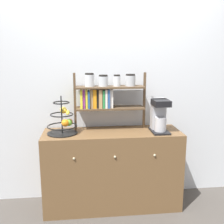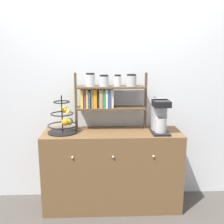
{
  "view_description": "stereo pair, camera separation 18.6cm",
  "coord_description": "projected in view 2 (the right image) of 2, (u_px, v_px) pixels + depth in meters",
  "views": [
    {
      "loc": [
        -0.29,
        -2.37,
        1.6
      ],
      "look_at": [
        -0.0,
        0.23,
        1.04
      ],
      "focal_mm": 42.0,
      "sensor_mm": 36.0,
      "label": 1
    },
    {
      "loc": [
        -0.1,
        -2.38,
        1.6
      ],
      "look_at": [
        -0.0,
        0.23,
        1.04
      ],
      "focal_mm": 42.0,
      "sensor_mm": 36.0,
      "label": 2
    }
  ],
  "objects": [
    {
      "name": "ground_plane",
      "position": [
        113.0,
        217.0,
        2.67
      ],
      "size": [
        12.0,
        12.0,
        0.0
      ],
      "primitive_type": "plane",
      "color": "#47423D"
    },
    {
      "name": "fruit_stand",
      "position": [
        64.0,
        121.0,
        2.67
      ],
      "size": [
        0.31,
        0.31,
        0.39
      ],
      "color": "black",
      "rests_on": "sideboard"
    },
    {
      "name": "wall_back",
      "position": [
        111.0,
        84.0,
        2.88
      ],
      "size": [
        7.0,
        0.05,
        2.6
      ],
      "primitive_type": "cube",
      "color": "silver",
      "rests_on": "ground_plane"
    },
    {
      "name": "coffee_maker",
      "position": [
        160.0,
        116.0,
        2.66
      ],
      "size": [
        0.17,
        0.25,
        0.34
      ],
      "color": "black",
      "rests_on": "sideboard"
    },
    {
      "name": "shelf_hutch",
      "position": [
        105.0,
        94.0,
        2.75
      ],
      "size": [
        0.76,
        0.2,
        0.6
      ],
      "color": "brown",
      "rests_on": "sideboard"
    },
    {
      "name": "sideboard",
      "position": [
        112.0,
        169.0,
        2.8
      ],
      "size": [
        1.43,
        0.47,
        0.83
      ],
      "color": "brown",
      "rests_on": "ground_plane"
    }
  ]
}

